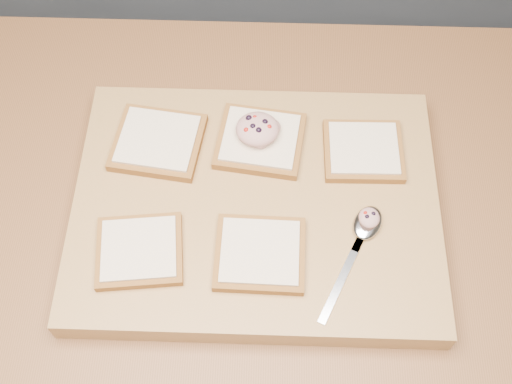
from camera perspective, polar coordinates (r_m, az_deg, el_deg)
ground at (r=1.82m, az=3.97°, el=-15.63°), size 4.00×4.00×0.00m
island_counter at (r=1.39m, az=5.11°, el=-10.84°), size 2.00×0.80×0.90m
cutting_board at (r=0.96m, az=0.00°, el=-1.28°), size 0.54×0.41×0.04m
bread_far_left at (r=1.00m, az=-8.70°, el=4.44°), size 0.15×0.14×0.02m
bread_far_center at (r=0.99m, az=0.37°, el=4.62°), size 0.14×0.13×0.02m
bread_far_right at (r=0.99m, az=9.52°, el=3.66°), size 0.12×0.11×0.02m
bread_near_left at (r=0.91m, az=-10.32°, el=-5.14°), size 0.13×0.12×0.02m
bread_near_center at (r=0.89m, az=0.35°, el=-5.48°), size 0.13×0.12×0.02m
tuna_salad_dollop at (r=0.97m, az=0.12°, el=5.63°), size 0.07×0.06×0.03m
spoon at (r=0.92m, az=9.56°, el=-3.43°), size 0.10×0.19×0.01m
spoon_salad at (r=0.92m, az=10.03°, el=-2.26°), size 0.03×0.03×0.02m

